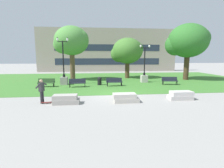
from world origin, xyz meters
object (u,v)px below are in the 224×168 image
concrete_block_center (66,99)px  person_skateboarder (42,90)px  park_bench_near_left (46,82)px  lamp_post_center (144,75)px  concrete_block_right (181,95)px  lamp_post_right (64,75)px  park_bench_far_left (114,81)px  park_bench_near_right (77,82)px  park_bench_far_right (170,80)px  skateboard (49,102)px  trash_bin (99,81)px  concrete_block_left (125,98)px

concrete_block_center → person_skateboarder: bearing=168.8°
park_bench_near_left → lamp_post_center: 11.82m
concrete_block_right → lamp_post_right: (-10.16, 8.21, 0.81)m
park_bench_near_left → park_bench_far_left: 7.45m
park_bench_near_right → lamp_post_center: size_ratio=0.38×
park_bench_far_right → lamp_post_center: lamp_post_center is taller
concrete_block_center → park_bench_near_right: size_ratio=0.99×
park_bench_far_left → skateboard: bearing=-129.0°
concrete_block_right → lamp_post_center: 9.14m
park_bench_near_right → trash_bin: size_ratio=1.90×
park_bench_far_left → person_skateboarder: bearing=-131.8°
concrete_block_left → park_bench_far_right: size_ratio=1.01×
skateboard → park_bench_far_left: bearing=51.0°
park_bench_near_right → park_bench_far_left: bearing=4.0°
park_bench_far_left → park_bench_far_right: 6.61m
skateboard → park_bench_near_left: 7.29m
park_bench_near_right → lamp_post_center: lamp_post_center is taller
concrete_block_center → concrete_block_right: bearing=2.4°
person_skateboarder → park_bench_near_right: (1.91, 6.39, -0.44)m
park_bench_near_right → lamp_post_right: bearing=132.6°
lamp_post_right → concrete_block_center: bearing=-80.1°
concrete_block_left → concrete_block_right: bearing=4.5°
person_skateboarder → lamp_post_right: (0.22, 8.23, 0.14)m
skateboard → person_skateboarder: bearing=164.5°
concrete_block_right → park_bench_near_right: (-8.46, 6.37, 0.23)m
concrete_block_center → park_bench_near_left: (-3.18, 7.23, 0.23)m
park_bench_near_left → park_bench_far_right: same height
person_skateboarder → concrete_block_right: bearing=0.1°
person_skateboarder → park_bench_far_right: bearing=28.9°
skateboard → lamp_post_right: size_ratio=0.19×
person_skateboarder → lamp_post_right: bearing=88.5°
lamp_post_right → trash_bin: bearing=-9.2°
concrete_block_right → park_bench_near_right: park_bench_near_right is taller
person_skateboarder → trash_bin: (4.35, 7.56, -0.47)m
skateboard → concrete_block_center: bearing=-9.7°
skateboard → park_bench_far_left: park_bench_far_left is taller
concrete_block_center → park_bench_near_right: (0.20, 6.73, 0.23)m
person_skateboarder → park_bench_near_left: 7.06m
concrete_block_left → park_bench_far_left: size_ratio=1.03×
park_bench_near_right → park_bench_near_left: bearing=171.5°
person_skateboarder → trash_bin: size_ratio=1.78×
park_bench_near_right → lamp_post_center: bearing=18.4°
park_bench_near_left → park_bench_far_right: 14.05m
concrete_block_left → lamp_post_center: lamp_post_center is taller
park_bench_near_right → park_bench_far_right: same height
park_bench_near_left → park_bench_far_left: size_ratio=1.00×
concrete_block_left → trash_bin: trash_bin is taller
concrete_block_left → park_bench_far_right: (6.60, 7.26, 0.23)m
concrete_block_left → lamp_post_right: size_ratio=0.34×
concrete_block_right → park_bench_far_right: 7.26m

